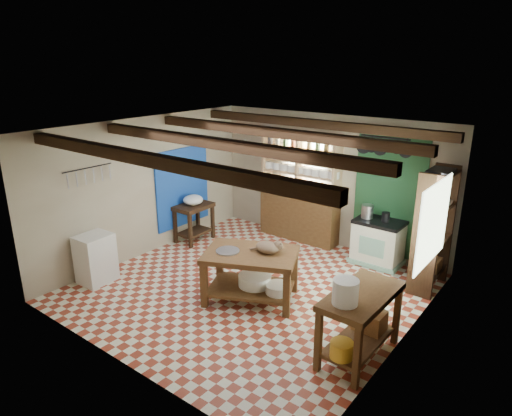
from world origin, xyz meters
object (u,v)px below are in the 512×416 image
Objects in this scene: work_table at (251,276)px; stove at (378,242)px; right_counter at (360,325)px; prep_table at (194,223)px; white_cabinet at (96,258)px; cat at (267,247)px.

stove is at bearing 42.16° from work_table.
right_counter is at bearing -71.15° from stove.
white_cabinet reaches higher than prep_table.
white_cabinet is 4.47m from right_counter.
right_counter reaches higher than prep_table.
stove is at bearing 42.88° from white_cabinet.
white_cabinet reaches higher than work_table.
cat reaches higher than white_cabinet.
work_table is at bearing -178.69° from cat.
stove is 2.47m from cat.
prep_table is (-3.45, -1.24, -0.03)m from stove.
cat is (-0.83, -2.27, 0.46)m from stove.
work_table is at bearing 21.97° from white_cabinet.
right_counter reaches higher than stove.
white_cabinet is 2.96m from cat.
white_cabinet is at bearing -134.34° from stove.
stove is 1.03× the size of white_cabinet.
stove is 0.69× the size of right_counter.
stove is 3.66m from prep_table.
prep_table is at bearing 86.83° from white_cabinet.
cat is (2.63, 1.26, 0.46)m from white_cabinet.
prep_table is 2.86m from cat.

